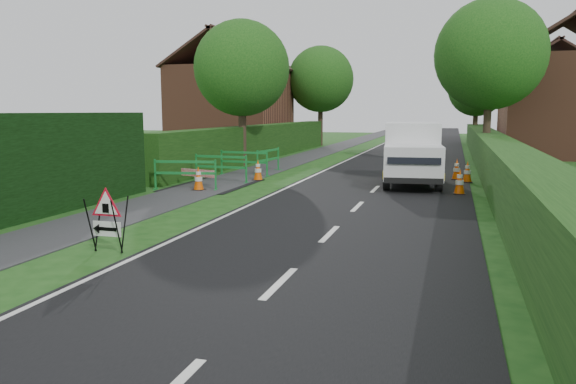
{
  "coord_description": "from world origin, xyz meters",
  "views": [
    {
      "loc": [
        4.89,
        -6.67,
        2.55
      ],
      "look_at": [
        1.61,
        4.45,
        0.87
      ],
      "focal_mm": 35.0,
      "sensor_mm": 36.0,
      "label": 1
    }
  ],
  "objects": [
    {
      "name": "ground",
      "position": [
        0.0,
        0.0,
        0.0
      ],
      "size": [
        120.0,
        120.0,
        0.0
      ],
      "primitive_type": "plane",
      "color": "#184614",
      "rests_on": "ground"
    },
    {
      "name": "road_surface",
      "position": [
        2.5,
        35.0,
        0.0
      ],
      "size": [
        6.0,
        90.0,
        0.02
      ],
      "primitive_type": "cube",
      "color": "black",
      "rests_on": "ground"
    },
    {
      "name": "footpath",
      "position": [
        -3.0,
        35.0,
        0.01
      ],
      "size": [
        2.0,
        90.0,
        0.02
      ],
      "primitive_type": "cube",
      "color": "#2D2D30",
      "rests_on": "ground"
    },
    {
      "name": "hedge_west_far",
      "position": [
        -5.0,
        22.0,
        0.0
      ],
      "size": [
        1.0,
        24.0,
        1.8
      ],
      "primitive_type": "cube",
      "color": "#14380F",
      "rests_on": "ground"
    },
    {
      "name": "hedge_east",
      "position": [
        6.5,
        16.0,
        0.0
      ],
      "size": [
        1.2,
        50.0,
        1.5
      ],
      "primitive_type": "cube",
      "color": "#14380F",
      "rests_on": "ground"
    },
    {
      "name": "house_west",
      "position": [
        -10.0,
        30.0,
        2.9
      ],
      "size": [
        7.5,
        7.4,
        7.88
      ],
      "color": "brown",
      "rests_on": "ground"
    },
    {
      "name": "house_east_a",
      "position": [
        11.0,
        28.0,
        2.9
      ],
      "size": [
        7.5,
        7.4,
        7.88
      ],
      "color": "brown",
      "rests_on": "ground"
    },
    {
      "name": "house_east_b",
      "position": [
        12.0,
        42.0,
        2.9
      ],
      "size": [
        7.5,
        7.4,
        7.88
      ],
      "color": "brown",
      "rests_on": "ground"
    },
    {
      "name": "tree_nw",
      "position": [
        -4.6,
        18.0,
        4.48
      ],
      "size": [
        4.4,
        4.4,
        6.7
      ],
      "color": "#2D2116",
      "rests_on": "ground"
    },
    {
      "name": "tree_ne",
      "position": [
        6.4,
        22.0,
        5.17
      ],
      "size": [
        5.2,
        5.2,
        7.79
      ],
      "color": "#2D2116",
      "rests_on": "ground"
    },
    {
      "name": "tree_fw",
      "position": [
        -4.6,
        34.0,
        4.83
      ],
      "size": [
        4.8,
        4.8,
        7.24
      ],
      "color": "#2D2116",
      "rests_on": "ground"
    },
    {
      "name": "tree_fe",
      "position": [
        6.4,
        38.0,
        4.22
      ],
      "size": [
        4.2,
        4.2,
        6.33
      ],
      "color": "#2D2116",
      "rests_on": "ground"
    },
    {
      "name": "triangle_sign",
      "position": [
        -1.04,
        1.86,
        0.7
      ],
      "size": [
        0.69,
        0.69,
        1.01
      ],
      "rotation": [
        0.0,
        0.0,
        0.0
      ],
      "color": "black",
      "rests_on": "ground"
    },
    {
      "name": "works_van",
      "position": [
        3.53,
        13.15,
        1.13
      ],
      "size": [
        2.28,
        4.84,
        2.13
      ],
      "rotation": [
        0.0,
        0.0,
        0.1
      ],
      "color": "silver",
      "rests_on": "ground"
    },
    {
      "name": "traffic_cone_0",
      "position": [
        5.12,
        11.18,
        0.39
      ],
      "size": [
        0.38,
        0.38,
        0.79
      ],
      "color": "black",
      "rests_on": "ground"
    },
    {
      "name": "traffic_cone_1",
      "position": [
        5.41,
        14.29,
        0.39
      ],
      "size": [
        0.38,
        0.38,
        0.79
      ],
      "color": "black",
      "rests_on": "ground"
    },
    {
      "name": "traffic_cone_2",
      "position": [
        5.05,
        15.02,
        0.39
      ],
      "size": [
        0.38,
        0.38,
        0.79
      ],
      "color": "black",
      "rests_on": "ground"
    },
    {
      "name": "traffic_cone_3",
      "position": [
        -2.95,
        9.71,
        0.39
      ],
      "size": [
        0.38,
        0.38,
        0.79
      ],
      "color": "black",
      "rests_on": "ground"
    },
    {
      "name": "traffic_cone_4",
      "position": [
        -1.98,
        12.72,
        0.39
      ],
      "size": [
        0.38,
        0.38,
        0.79
      ],
      "color": "black",
      "rests_on": "ground"
    },
    {
      "name": "ped_barrier_0",
      "position": [
        -3.41,
        9.7,
        0.63
      ],
      "size": [
        2.09,
        0.74,
        1.0
      ],
      "rotation": [
        0.0,
        0.0,
        0.19
      ],
      "color": "#167C30",
      "rests_on": "ground"
    },
    {
      "name": "ped_barrier_1",
      "position": [
        -3.09,
        11.89,
        0.63
      ],
      "size": [
        2.08,
        0.49,
        1.0
      ],
      "rotation": [
        0.0,
        0.0,
        -0.07
      ],
      "color": "#167C30",
      "rests_on": "ground"
    },
    {
      "name": "ped_barrier_2",
      "position": [
        -3.03,
        14.03,
        0.63
      ],
      "size": [
        2.08,
        0.55,
        1.0
      ],
      "rotation": [
        0.0,
        0.0,
        -0.1
      ],
      "color": "#167C30",
      "rests_on": "ground"
    },
    {
      "name": "ped_barrier_3",
      "position": [
        -2.45,
        15.34,
        0.63
      ],
      "size": [
        0.6,
        2.09,
        1.0
      ],
      "rotation": [
        0.0,
        0.0,
        1.45
      ],
      "color": "#167C30",
      "rests_on": "ground"
    },
    {
      "name": "redwhite_plank",
      "position": [
        -3.42,
        10.69,
        0.0
      ],
      "size": [
        1.45,
        0.45,
        0.25
      ],
      "primitive_type": "cube",
      "rotation": [
        0.0,
        0.0,
        -0.28
      ],
      "color": "red",
      "rests_on": "ground"
    },
    {
      "name": "hatchback_car",
      "position": [
        3.1,
        25.33,
        0.64
      ],
      "size": [
        2.15,
        3.95,
        1.27
      ],
      "primitive_type": "imported",
      "rotation": [
        0.0,
        0.0,
        0.18
      ],
      "color": "white",
      "rests_on": "ground"
    }
  ]
}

